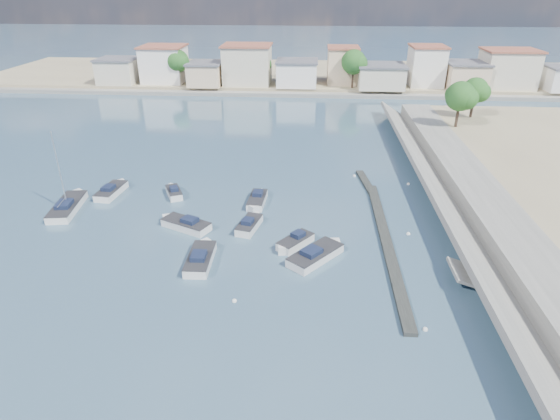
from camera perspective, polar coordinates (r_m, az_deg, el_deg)
name	(u,v)px	position (r m, az deg, el deg)	size (l,w,h in m)	color
ground	(314,142)	(72.40, 4.13, 8.22)	(400.00, 400.00, 0.00)	#344B69
seawall_walkway	(501,224)	(50.68, 25.39, -1.53)	(5.00, 90.00, 1.80)	slate
breakwater	(382,228)	(47.67, 12.28, -2.15)	(2.00, 31.02, 0.35)	black
far_shore_land	(315,75)	(122.78, 4.28, 16.06)	(160.00, 40.00, 1.40)	gray
far_shore_quay	(315,95)	(102.25, 4.24, 13.82)	(160.00, 2.50, 0.80)	slate
far_town	(365,69)	(107.77, 10.28, 16.59)	(113.01, 12.80, 8.35)	beige
shore_trees	(357,69)	(98.69, 9.40, 16.54)	(74.56, 38.32, 7.92)	#38281E
motorboat_a	(201,258)	(41.99, -9.60, -5.74)	(2.15, 5.77, 1.48)	silver
motorboat_b	(250,224)	(46.89, -3.68, -1.76)	(2.46, 4.54, 1.48)	silver
motorboat_c	(184,224)	(47.80, -11.60, -1.71)	(5.49, 3.93, 1.48)	silver
motorboat_d	(294,243)	(43.59, 1.71, -4.05)	(3.58, 3.99, 1.48)	silver
motorboat_e	(112,190)	(57.72, -19.75, 2.26)	(2.39, 5.50, 1.48)	silver
motorboat_f	(174,192)	(55.23, -12.82, 2.12)	(2.76, 3.82, 1.48)	silver
motorboat_g	(257,201)	(51.72, -2.83, 1.08)	(1.95, 5.05, 1.48)	silver
motorboat_h	(317,254)	(42.01, 4.59, -5.41)	(5.23, 5.68, 1.48)	silver
sailboat	(68,205)	(55.59, -24.38, 0.51)	(3.24, 7.67, 9.00)	silver
mooring_buoys	(349,223)	(48.24, 8.40, -1.60)	(17.96, 29.16, 0.38)	white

